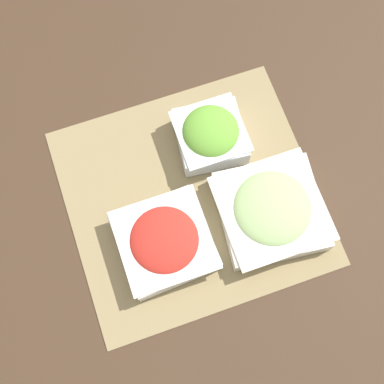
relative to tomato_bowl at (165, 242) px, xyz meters
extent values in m
plane|color=#422D1E|center=(-0.08, -0.07, -0.03)|extent=(3.00, 3.00, 0.00)
cube|color=#937F56|center=(-0.08, -0.07, -0.03)|extent=(0.47, 0.44, 0.00)
cube|color=white|center=(0.00, 0.00, -0.01)|extent=(0.17, 0.17, 0.04)
cube|color=white|center=(0.00, 0.00, 0.01)|extent=(0.16, 0.16, 0.00)
ellipsoid|color=red|center=(0.00, 0.00, 0.01)|extent=(0.13, 0.13, 0.04)
cube|color=white|center=(-0.15, -0.17, 0.00)|extent=(0.14, 0.14, 0.05)
cube|color=white|center=(-0.15, -0.17, 0.02)|extent=(0.13, 0.13, 0.00)
ellipsoid|color=#6BAD38|center=(-0.15, -0.17, 0.02)|extent=(0.11, 0.11, 0.05)
cube|color=silver|center=(-0.20, 0.01, -0.01)|extent=(0.20, 0.20, 0.04)
cube|color=silver|center=(-0.20, 0.01, 0.01)|extent=(0.19, 0.19, 0.00)
ellipsoid|color=#A8CC7F|center=(-0.20, 0.01, 0.01)|extent=(0.14, 0.14, 0.04)
camera|label=1|loc=(0.02, 0.21, 0.94)|focal=50.00mm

